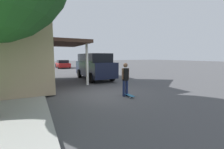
% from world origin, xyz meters
% --- Properties ---
extents(ground_plane, '(120.00, 120.00, 0.00)m').
position_xyz_m(ground_plane, '(0.00, 0.00, 0.00)').
color(ground_plane, '#49494C').
extents(sidewalk, '(1.80, 80.00, 0.10)m').
position_xyz_m(sidewalk, '(-3.60, 6.00, 0.05)').
color(sidewalk, '#9E9E99').
rests_on(sidewalk, ground_plane).
extents(suv_parked, '(2.01, 5.18, 2.19)m').
position_xyz_m(suv_parked, '(1.52, 5.14, 1.16)').
color(suv_parked, black).
rests_on(suv_parked, ground_plane).
extents(car_down_street, '(1.96, 4.38, 1.35)m').
position_xyz_m(car_down_street, '(1.21, 19.14, 0.66)').
color(car_down_street, maroon).
rests_on(car_down_street, ground_plane).
extents(skateboarder, '(0.41, 0.22, 1.64)m').
position_xyz_m(skateboarder, '(0.85, -0.89, 0.91)').
color(skateboarder, '#192347').
rests_on(skateboarder, ground_plane).
extents(skateboard, '(0.20, 0.76, 0.10)m').
position_xyz_m(skateboard, '(0.94, -1.07, 0.08)').
color(skateboard, '#236B99').
rests_on(skateboard, ground_plane).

